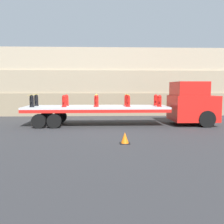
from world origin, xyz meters
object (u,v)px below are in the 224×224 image
object	(u,v)px
fire_hydrant_red_far_4	(156,100)
traffic_cone	(125,138)
fire_hydrant_red_far_2	(97,100)
fire_hydrant_red_near_4	(159,101)
fire_hydrant_black_near_0	(32,101)
fire_hydrant_black_far_0	(36,100)
fire_hydrant_red_near_1	(64,101)
truck_cab	(193,103)
flatbed_trailer	(86,110)
fire_hydrant_red_far_3	(126,100)
fire_hydrant_red_near_3	(128,101)
fire_hydrant_red_far_1	(67,100)
fire_hydrant_red_near_2	(96,101)

from	to	relation	value
fire_hydrant_red_far_4	traffic_cone	bearing A→B (deg)	-113.89
fire_hydrant_red_far_2	fire_hydrant_red_near_4	size ratio (longest dim) A/B	1.00
traffic_cone	fire_hydrant_black_near_0	bearing A→B (deg)	137.47
fire_hydrant_black_far_0	fire_hydrant_red_near_1	size ratio (longest dim) A/B	1.00
fire_hydrant_red_near_4	fire_hydrant_red_near_1	bearing A→B (deg)	180.00
truck_cab	fire_hydrant_black_far_0	xyz separation A→B (m)	(-10.39, 0.54, 0.19)
fire_hydrant_red_near_1	fire_hydrant_red_near_4	bearing A→B (deg)	0.00
flatbed_trailer	fire_hydrant_red_near_4	distance (m)	4.75
flatbed_trailer	traffic_cone	bearing A→B (deg)	-69.68
fire_hydrant_red_near_1	fire_hydrant_red_far_2	xyz separation A→B (m)	(2.00, 1.08, 0.00)
flatbed_trailer	fire_hydrant_red_far_4	xyz separation A→B (m)	(4.68, 0.54, 0.60)
flatbed_trailer	fire_hydrant_red_near_1	bearing A→B (deg)	-157.87
fire_hydrant_red_near_4	fire_hydrant_red_far_4	world-z (taller)	same
traffic_cone	fire_hydrant_red_far_4	bearing A→B (deg)	66.11
flatbed_trailer	fire_hydrant_red_far_2	world-z (taller)	fire_hydrant_red_far_2
fire_hydrant_black_far_0	traffic_cone	size ratio (longest dim) A/B	1.49
fire_hydrant_black_far_0	fire_hydrant_red_far_4	world-z (taller)	same
fire_hydrant_red_far_3	fire_hydrant_red_near_3	bearing A→B (deg)	-90.00
truck_cab	fire_hydrant_red_far_2	distance (m)	6.41
fire_hydrant_black_near_0	fire_hydrant_red_near_1	bearing A→B (deg)	0.00
fire_hydrant_black_near_0	fire_hydrant_red_near_3	xyz separation A→B (m)	(6.01, 0.00, 0.00)
fire_hydrant_black_far_0	fire_hydrant_red_far_1	distance (m)	2.00
fire_hydrant_red_near_3	fire_hydrant_red_far_3	size ratio (longest dim) A/B	1.00
fire_hydrant_red_near_2	fire_hydrant_red_far_4	size ratio (longest dim) A/B	1.00
fire_hydrant_black_far_0	traffic_cone	bearing A→B (deg)	-48.23
fire_hydrant_red_far_3	fire_hydrant_red_far_4	xyz separation A→B (m)	(2.00, 0.00, 0.00)
fire_hydrant_red_near_1	fire_hydrant_red_near_2	distance (m)	2.00
fire_hydrant_black_near_0	fire_hydrant_red_far_1	xyz separation A→B (m)	(2.00, 1.08, 0.00)
fire_hydrant_red_far_3	traffic_cone	size ratio (longest dim) A/B	1.49
fire_hydrant_red_near_4	fire_hydrant_red_far_4	size ratio (longest dim) A/B	1.00
fire_hydrant_red_near_3	traffic_cone	bearing A→B (deg)	-97.58
truck_cab	fire_hydrant_red_near_1	distance (m)	8.41
fire_hydrant_red_near_2	fire_hydrant_red_far_1	bearing A→B (deg)	151.58
fire_hydrant_red_far_3	fire_hydrant_red_near_2	bearing A→B (deg)	-151.58
fire_hydrant_red_near_2	fire_hydrant_red_far_4	bearing A→B (deg)	15.14
fire_hydrant_red_far_3	traffic_cone	distance (m)	6.18
truck_cab	fire_hydrant_black_far_0	bearing A→B (deg)	177.01
fire_hydrant_black_far_0	fire_hydrant_red_near_1	distance (m)	2.28
fire_hydrant_red_near_2	fire_hydrant_red_far_2	xyz separation A→B (m)	(0.00, 1.08, 0.00)
truck_cab	fire_hydrant_red_near_4	size ratio (longest dim) A/B	3.79
fire_hydrant_red_far_1	fire_hydrant_red_near_4	size ratio (longest dim) A/B	1.00
fire_hydrant_red_far_2	fire_hydrant_red_near_3	xyz separation A→B (m)	(2.00, -1.08, 0.00)
fire_hydrant_red_near_2	fire_hydrant_red_far_2	distance (m)	1.08
fire_hydrant_black_far_0	fire_hydrant_red_far_2	distance (m)	4.01
fire_hydrant_red_far_1	fire_hydrant_red_near_3	xyz separation A→B (m)	(4.01, -1.08, 0.00)
fire_hydrant_red_near_4	fire_hydrant_red_far_4	bearing A→B (deg)	90.00
fire_hydrant_red_near_1	fire_hydrant_red_far_2	size ratio (longest dim) A/B	1.00
fire_hydrant_red_near_1	flatbed_trailer	bearing A→B (deg)	22.13
fire_hydrant_red_far_1	fire_hydrant_red_far_4	world-z (taller)	same
flatbed_trailer	traffic_cone	world-z (taller)	flatbed_trailer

